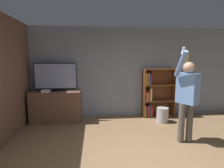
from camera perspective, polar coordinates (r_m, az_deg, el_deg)
The scene contains 9 objects.
wall_back at distance 5.34m, azimuth 2.30°, elevation 3.72°, with size 7.18×0.09×2.70m.
wall_side_brick at distance 4.24m, azimuth -32.01°, elevation 1.43°, with size 0.06×4.51×2.70m.
tv_ledge at distance 5.20m, azimuth -17.70°, elevation -7.02°, with size 1.36×0.52×0.87m.
television at distance 5.12m, azimuth -17.92°, elevation 2.27°, with size 1.15×0.22×0.77m.
game_console at distance 5.06m, azimuth -20.81°, elevation -2.16°, with size 0.21×0.22×0.06m.
remote_loose at distance 4.99m, azimuth -20.57°, elevation -2.53°, with size 0.08×0.14×0.02m.
bookshelf at distance 5.52m, azimuth 13.95°, elevation -3.11°, with size 0.98×0.28×1.48m.
person at distance 3.93m, azimuth 23.37°, elevation -3.17°, with size 0.56×0.55×1.98m.
waste_bin at distance 5.19m, azimuth 16.14°, elevation -9.64°, with size 0.33×0.33×0.40m.
Camera 1 is at (-0.75, -2.33, 1.74)m, focal length 28.00 mm.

